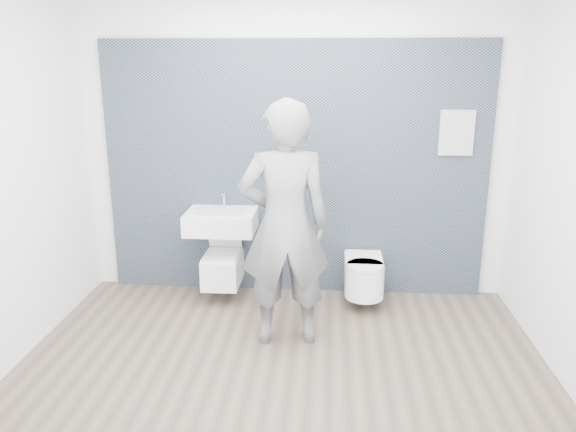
# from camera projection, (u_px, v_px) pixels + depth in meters

# --- Properties ---
(ground) EXTENTS (4.00, 4.00, 0.00)m
(ground) POSITION_uv_depth(u_px,v_px,m) (282.00, 365.00, 4.22)
(ground) COLOR brown
(ground) RESTS_ON ground
(room_shell) EXTENTS (4.00, 4.00, 4.00)m
(room_shell) POSITION_uv_depth(u_px,v_px,m) (281.00, 134.00, 3.75)
(room_shell) COLOR white
(room_shell) RESTS_ON ground
(tile_wall) EXTENTS (3.60, 0.06, 2.40)m
(tile_wall) POSITION_uv_depth(u_px,v_px,m) (294.00, 288.00, 5.63)
(tile_wall) COLOR black
(tile_wall) RESTS_ON ground
(washbasin) EXTENTS (0.64, 0.48, 0.48)m
(washbasin) POSITION_uv_depth(u_px,v_px,m) (221.00, 221.00, 5.21)
(washbasin) COLOR white
(washbasin) RESTS_ON ground
(toilet_square) EXTENTS (0.34, 0.49, 0.65)m
(toilet_square) POSITION_uv_depth(u_px,v_px,m) (223.00, 267.00, 5.34)
(toilet_square) COLOR white
(toilet_square) RESTS_ON ground
(toilet_rounded) EXTENTS (0.35, 0.60, 0.32)m
(toilet_rounded) POSITION_uv_depth(u_px,v_px,m) (364.00, 276.00, 5.19)
(toilet_rounded) COLOR white
(toilet_rounded) RESTS_ON ground
(info_placard) EXTENTS (0.31, 0.03, 0.41)m
(info_placard) POSITION_uv_depth(u_px,v_px,m) (443.00, 294.00, 5.49)
(info_placard) COLOR white
(info_placard) RESTS_ON ground
(visitor) EXTENTS (0.78, 0.57, 1.95)m
(visitor) POSITION_uv_depth(u_px,v_px,m) (285.00, 225.00, 4.35)
(visitor) COLOR gray
(visitor) RESTS_ON ground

